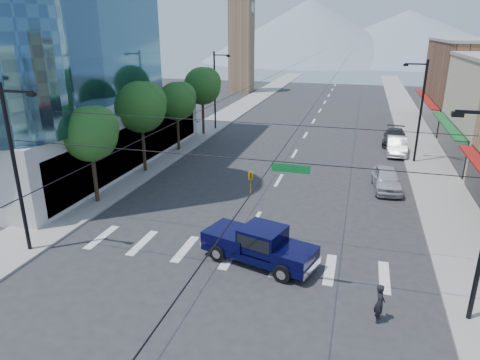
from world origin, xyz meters
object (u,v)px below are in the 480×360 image
(parked_car_near, at_px, (387,179))
(parked_car_mid, at_px, (397,146))
(parked_car_far, at_px, (394,137))
(pedestrian, at_px, (380,303))
(pickup_truck, at_px, (258,244))

(parked_car_near, bearing_deg, parked_car_mid, 78.16)
(parked_car_far, bearing_deg, pedestrian, -88.75)
(parked_car_near, bearing_deg, parked_car_far, 80.08)
(parked_car_near, distance_m, parked_car_far, 14.36)
(pickup_truck, bearing_deg, parked_car_mid, 87.11)
(pickup_truck, bearing_deg, parked_car_far, 89.69)
(parked_car_near, xyz_separation_m, parked_car_far, (1.29, 14.30, -0.05))
(parked_car_far, bearing_deg, parked_car_mid, -84.65)
(pedestrian, relative_size, parked_car_near, 0.35)
(pickup_truck, xyz_separation_m, parked_car_near, (6.74, 12.91, -0.22))
(pickup_truck, xyz_separation_m, parked_car_far, (8.03, 27.21, -0.27))
(parked_car_near, relative_size, parked_car_mid, 0.98)
(pedestrian, height_order, parked_car_near, pedestrian)
(parked_car_near, xyz_separation_m, parked_car_mid, (1.29, 10.39, -0.01))
(parked_car_near, height_order, parked_car_far, parked_car_near)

